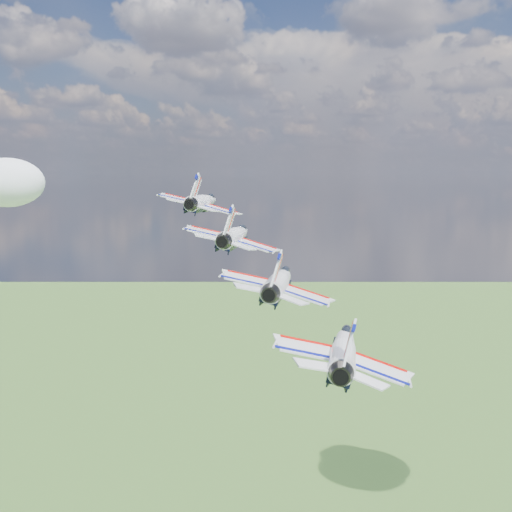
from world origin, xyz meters
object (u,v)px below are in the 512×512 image
at_px(jet_0, 204,202).
at_px(jet_2, 280,281).
at_px(jet_3, 344,348).
at_px(jet_1, 236,235).

distance_m(jet_0, jet_2, 26.86).
bearing_deg(jet_3, jet_1, 120.35).
xyz_separation_m(jet_1, jet_2, (9.20, -9.20, -3.32)).
relative_size(jet_2, jet_3, 1.00).
height_order(jet_0, jet_1, jet_0).
height_order(jet_0, jet_2, jet_0).
xyz_separation_m(jet_0, jet_3, (27.61, -27.60, -9.97)).
bearing_deg(jet_2, jet_1, 120.35).
xyz_separation_m(jet_1, jet_3, (18.41, -18.40, -6.65)).
distance_m(jet_2, jet_3, 13.43).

